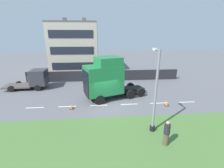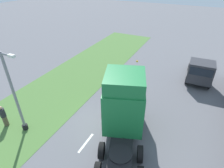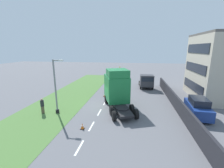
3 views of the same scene
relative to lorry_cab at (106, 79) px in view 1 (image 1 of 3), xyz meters
The scene contains 12 objects.
ground_plane 2.95m from the lorry_cab, behind, with size 120.00×120.00×0.00m, color slate.
grass_verge 8.09m from the lorry_cab, behind, with size 7.00×44.00×0.01m.
lane_markings 3.05m from the lorry_cab, 155.79° to the right, with size 0.16×17.80×0.00m.
boundary_wall 7.44m from the lorry_cab, ahead, with size 0.25×24.00×1.65m.
building_block 17.33m from the lorry_cab, 17.79° to the left, with size 11.16×8.66×10.41m.
lorry_cab is the anchor object (origin of this frame).
flatbed_truck 10.28m from the lorry_cab, 64.91° to the left, with size 2.51×5.56×2.59m.
parked_car 9.30m from the lorry_cab, 10.63° to the right, with size 2.24×4.43×2.11m.
lamp_post 7.16m from the lorry_cab, 153.08° to the right, with size 1.31×0.39×6.09m.
pedestrian 8.92m from the lorry_cab, 156.03° to the right, with size 0.39×0.39×1.78m.
traffic_cone_lead 6.96m from the lorry_cab, 111.28° to the right, with size 0.36×0.36×0.58m.
traffic_cone_trailing 4.67m from the lorry_cab, 123.44° to the left, with size 0.36×0.36×0.58m.
Camera 1 is at (-14.20, 0.72, 6.87)m, focal length 24.00 mm.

